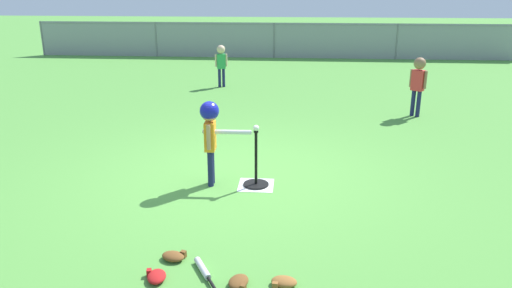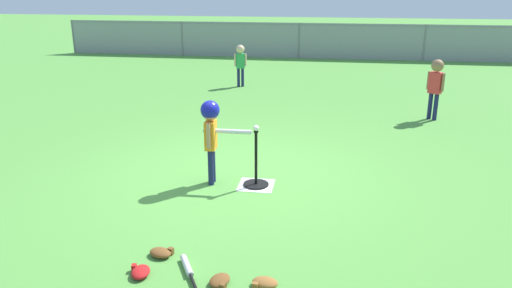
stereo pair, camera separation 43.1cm
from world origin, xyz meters
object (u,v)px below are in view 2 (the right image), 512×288
object	(u,v)px
fielder_deep_center	(240,60)
glove_tossed_aside	(265,283)
batter_child	(211,125)
fielder_near_right	(436,81)
glove_by_plate	(220,281)
spare_bat_silver	(188,270)
glove_near_bats	(161,253)
batting_tee	(256,177)
baseball_on_tee	(256,128)
glove_outfield_drop	(140,272)

from	to	relation	value
fielder_deep_center	glove_tossed_aside	bearing A→B (deg)	-78.06
batter_child	fielder_deep_center	distance (m)	6.04
fielder_deep_center	fielder_near_right	bearing A→B (deg)	-30.69
glove_by_plate	batter_child	bearing A→B (deg)	105.11
fielder_deep_center	glove_by_plate	world-z (taller)	fielder_deep_center
spare_bat_silver	glove_tossed_aside	size ratio (longest dim) A/B	2.50
spare_bat_silver	glove_near_bats	bearing A→B (deg)	145.34
spare_bat_silver	glove_near_bats	distance (m)	0.40
batter_child	fielder_near_right	size ratio (longest dim) A/B	0.97
spare_bat_silver	fielder_near_right	bearing A→B (deg)	61.44
spare_bat_silver	batting_tee	bearing A→B (deg)	81.85
baseball_on_tee	fielder_deep_center	distance (m)	6.12
baseball_on_tee	glove_outfield_drop	xyz separation A→B (m)	(-0.69, -2.12, -0.72)
baseball_on_tee	spare_bat_silver	size ratio (longest dim) A/B	0.12
baseball_on_tee	batter_child	size ratio (longest dim) A/B	0.07
glove_by_plate	baseball_on_tee	bearing A→B (deg)	90.62
batter_child	glove_tossed_aside	xyz separation A→B (m)	(0.96, -2.11, -0.73)
glove_by_plate	batting_tee	bearing A→B (deg)	90.62
batter_child	fielder_deep_center	size ratio (longest dim) A/B	1.07
spare_bat_silver	glove_tossed_aside	world-z (taller)	glove_tossed_aside
batter_child	fielder_deep_center	xyz separation A→B (m)	(-0.76, 5.99, -0.12)
fielder_deep_center	glove_near_bats	xyz separation A→B (m)	(0.69, -7.77, -0.61)
batter_child	glove_near_bats	bearing A→B (deg)	-92.19
fielder_near_right	glove_near_bats	world-z (taller)	fielder_near_right
glove_by_plate	glove_outfield_drop	size ratio (longest dim) A/B	1.06
batter_child	fielder_near_right	bearing A→B (deg)	47.26
batting_tee	fielder_deep_center	xyz separation A→B (m)	(-1.31, 5.98, 0.53)
batting_tee	spare_bat_silver	bearing A→B (deg)	-98.15
baseball_on_tee	glove_near_bats	bearing A→B (deg)	-109.15
batter_child	spare_bat_silver	distance (m)	2.16
glove_near_bats	glove_outfield_drop	size ratio (longest dim) A/B	1.07
glove_by_plate	glove_outfield_drop	distance (m)	0.72
glove_by_plate	glove_tossed_aside	distance (m)	0.38
baseball_on_tee	fielder_deep_center	world-z (taller)	fielder_deep_center
batting_tee	fielder_deep_center	bearing A→B (deg)	102.36
batting_tee	fielder_near_right	world-z (taller)	fielder_near_right
glove_outfield_drop	glove_by_plate	bearing A→B (deg)	-2.12
fielder_deep_center	spare_bat_silver	world-z (taller)	fielder_deep_center
fielder_near_right	baseball_on_tee	bearing A→B (deg)	-127.66
baseball_on_tee	glove_tossed_aside	world-z (taller)	baseball_on_tee
glove_near_bats	glove_outfield_drop	bearing A→B (deg)	-102.19
glove_by_plate	fielder_deep_center	bearing A→B (deg)	99.32
glove_by_plate	glove_tossed_aside	world-z (taller)	same
baseball_on_tee	glove_near_bats	xyz separation A→B (m)	(-0.62, -1.79, -0.72)
fielder_deep_center	glove_near_bats	size ratio (longest dim) A/B	3.85
batting_tee	fielder_near_right	size ratio (longest dim) A/B	0.64
glove_tossed_aside	glove_outfield_drop	world-z (taller)	same
batting_tee	glove_tossed_aside	bearing A→B (deg)	-79.25
batting_tee	baseball_on_tee	size ratio (longest dim) A/B	9.70
batting_tee	batter_child	world-z (taller)	batter_child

